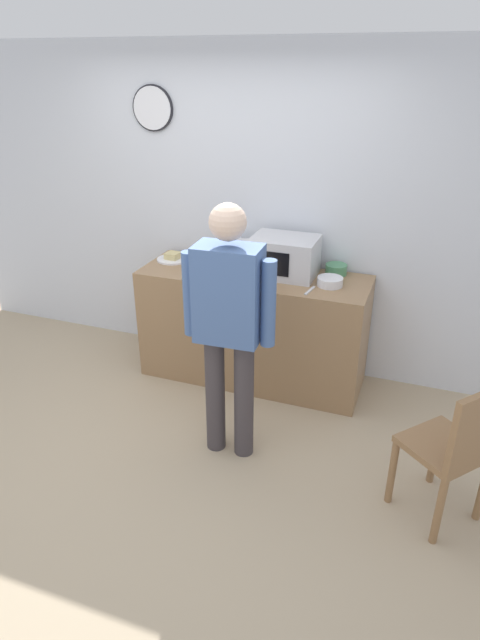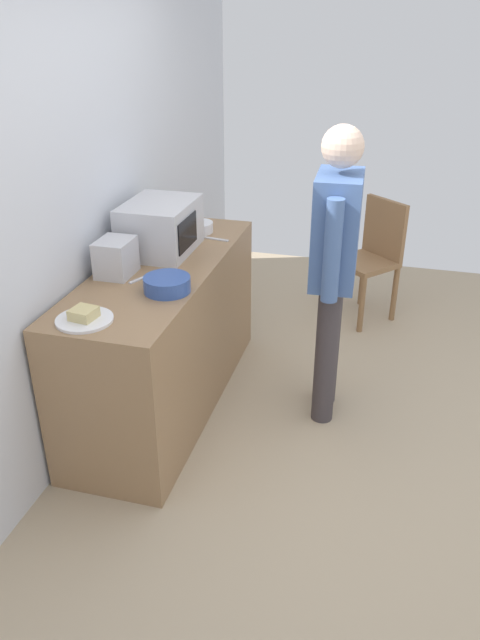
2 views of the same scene
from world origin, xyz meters
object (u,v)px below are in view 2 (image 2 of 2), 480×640
(toaster, at_px, (116,258))
(mixing_bowl, at_px, (199,227))
(person_standing, at_px, (334,258))
(salad_bowl, at_px, (167,284))
(fork_utensil, at_px, (142,278))
(cereal_bowl, at_px, (162,223))
(wooden_chair, at_px, (373,254))
(spoon_utensil, at_px, (216,239))
(sandwich_plate, at_px, (84,317))
(microwave, at_px, (160,227))

(toaster, bearing_deg, mixing_bowl, -14.33)
(toaster, relative_size, person_standing, 0.13)
(salad_bowl, relative_size, fork_utensil, 1.43)
(cereal_bowl, height_order, fork_utensil, cereal_bowl)
(toaster, bearing_deg, wooden_chair, -36.51)
(mixing_bowl, bearing_deg, toaster, 165.67)
(cereal_bowl, height_order, spoon_utensil, cereal_bowl)
(mixing_bowl, relative_size, person_standing, 0.11)
(cereal_bowl, xyz_separation_m, spoon_utensil, (-0.11, -0.41, -0.04))
(sandwich_plate, distance_m, cereal_bowl, 1.35)
(mixing_bowl, xyz_separation_m, toaster, (-0.80, 0.20, 0.07))
(sandwich_plate, xyz_separation_m, mixing_bowl, (1.35, -0.11, 0.01))
(microwave, relative_size, spoon_utensil, 2.94)
(salad_bowl, height_order, toaster, toaster)
(mixing_bowl, relative_size, fork_utensil, 1.12)
(salad_bowl, relative_size, spoon_utensil, 1.43)
(person_standing, bearing_deg, salad_bowl, 121.81)
(microwave, bearing_deg, fork_utensil, -172.83)
(microwave, bearing_deg, person_standing, -92.93)
(microwave, distance_m, spoon_utensil, 0.40)
(microwave, xyz_separation_m, fork_utensil, (-0.43, -0.05, -0.15))
(toaster, bearing_deg, sandwich_plate, -170.37)
(sandwich_plate, bearing_deg, cereal_bowl, 6.04)
(salad_bowl, xyz_separation_m, wooden_chair, (1.89, -0.95, -0.44))
(microwave, xyz_separation_m, toaster, (-0.41, 0.10, -0.05))
(spoon_utensil, height_order, person_standing, person_standing)
(cereal_bowl, bearing_deg, spoon_utensil, -105.17)
(fork_utensil, bearing_deg, person_standing, -69.02)
(sandwich_plate, relative_size, mixing_bowl, 1.42)
(cereal_bowl, relative_size, mixing_bowl, 0.88)
(mixing_bowl, xyz_separation_m, wooden_chair, (0.96, -1.09, -0.43))
(salad_bowl, relative_size, mixing_bowl, 1.28)
(mixing_bowl, height_order, person_standing, person_standing)
(microwave, relative_size, person_standing, 0.29)
(salad_bowl, xyz_separation_m, cereal_bowl, (0.93, 0.40, 0.00))
(microwave, distance_m, salad_bowl, 0.61)
(toaster, xyz_separation_m, fork_utensil, (-0.02, -0.15, -0.10))
(salad_bowl, relative_size, wooden_chair, 0.26)
(person_standing, bearing_deg, mixing_bowl, 64.88)
(salad_bowl, xyz_separation_m, mixing_bowl, (0.93, 0.14, -0.01))
(microwave, distance_m, cereal_bowl, 0.42)
(spoon_utensil, bearing_deg, mixing_bowl, 53.47)
(cereal_bowl, height_order, toaster, toaster)
(spoon_utensil, xyz_separation_m, wooden_chair, (1.07, -0.94, -0.41))
(person_standing, distance_m, wooden_chair, 1.48)
(sandwich_plate, bearing_deg, toaster, 9.63)
(toaster, relative_size, wooden_chair, 0.23)
(mixing_bowl, height_order, wooden_chair, mixing_bowl)
(fork_utensil, bearing_deg, salad_bowl, -120.54)
(cereal_bowl, relative_size, spoon_utensil, 0.98)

